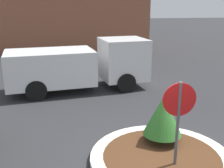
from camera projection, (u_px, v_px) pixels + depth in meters
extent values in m
plane|color=#2D2D30|center=(161.00, 161.00, 6.76)|extent=(120.00, 120.00, 0.00)
cylinder|color=silver|center=(161.00, 158.00, 6.74)|extent=(3.42, 3.42, 0.16)
cylinder|color=#4C2D19|center=(161.00, 158.00, 6.74)|extent=(2.80, 2.80, 0.16)
cylinder|color=#4C4C51|center=(177.00, 128.00, 6.13)|extent=(0.07, 0.07, 2.09)
cylinder|color=#B71414|center=(179.00, 100.00, 5.94)|extent=(0.74, 0.03, 0.74)
cylinder|color=brown|center=(162.00, 137.00, 7.37)|extent=(0.08, 0.08, 0.21)
cone|color=#2D6B28|center=(163.00, 115.00, 7.19)|extent=(1.00, 1.00, 1.05)
cube|color=white|center=(123.00, 59.00, 12.49)|extent=(2.17, 2.19, 1.78)
cube|color=white|center=(50.00, 67.00, 11.66)|extent=(3.83, 2.54, 1.41)
cube|color=black|center=(137.00, 51.00, 12.59)|extent=(0.30, 1.71, 0.62)
cylinder|color=black|center=(113.00, 73.00, 13.54)|extent=(0.84, 0.34, 0.81)
cylinder|color=black|center=(126.00, 83.00, 11.83)|extent=(0.84, 0.34, 0.81)
cylinder|color=black|center=(35.00, 78.00, 12.52)|extent=(0.84, 0.34, 0.81)
cylinder|color=black|center=(36.00, 91.00, 10.81)|extent=(0.84, 0.34, 0.81)
cube|color=#93563D|center=(70.00, 5.00, 23.05)|extent=(11.92, 6.00, 6.91)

